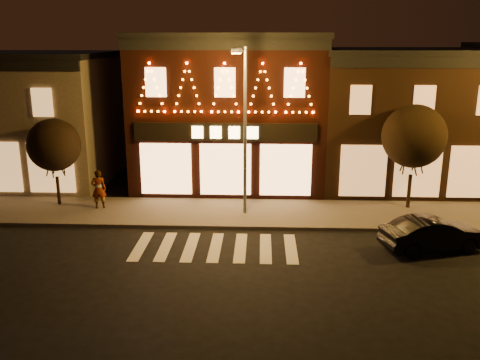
{
  "coord_description": "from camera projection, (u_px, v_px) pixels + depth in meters",
  "views": [
    {
      "loc": [
        1.79,
        -15.16,
        8.1
      ],
      "look_at": [
        0.98,
        4.0,
        2.8
      ],
      "focal_mm": 38.84,
      "sensor_mm": 36.0,
      "label": 1
    }
  ],
  "objects": [
    {
      "name": "ground",
      "position": [
        205.0,
        295.0,
        16.83
      ],
      "size": [
        120.0,
        120.0,
        0.0
      ],
      "primitive_type": "plane",
      "color": "black",
      "rests_on": "ground"
    },
    {
      "name": "sidewalk_far",
      "position": [
        265.0,
        213.0,
        24.44
      ],
      "size": [
        44.0,
        4.0,
        0.15
      ],
      "primitive_type": "cube",
      "color": "#47423D",
      "rests_on": "ground"
    },
    {
      "name": "building_left",
      "position": [
        5.0,
        117.0,
        29.86
      ],
      "size": [
        12.2,
        8.28,
        7.3
      ],
      "color": "brown",
      "rests_on": "ground"
    },
    {
      "name": "building_pulp",
      "position": [
        230.0,
        109.0,
        29.19
      ],
      "size": [
        10.2,
        8.34,
        8.3
      ],
      "color": "black",
      "rests_on": "ground"
    },
    {
      "name": "building_right_a",
      "position": [
        400.0,
        118.0,
        28.92
      ],
      "size": [
        9.2,
        8.28,
        7.5
      ],
      "color": "#301C11",
      "rests_on": "ground"
    },
    {
      "name": "streetlamp_mid",
      "position": [
        244.0,
        119.0,
        22.93
      ],
      "size": [
        0.65,
        1.73,
        7.56
      ],
      "rotation": [
        0.0,
        0.0,
        0.21
      ],
      "color": "#59595E",
      "rests_on": "sidewalk_far"
    },
    {
      "name": "tree_left",
      "position": [
        54.0,
        145.0,
        24.81
      ],
      "size": [
        2.53,
        2.53,
        4.23
      ],
      "rotation": [
        0.0,
        0.0,
        0.0
      ],
      "color": "black",
      "rests_on": "sidewalk_far"
    },
    {
      "name": "tree_right",
      "position": [
        414.0,
        136.0,
        24.18
      ],
      "size": [
        2.97,
        2.97,
        4.97
      ],
      "rotation": [
        0.0,
        0.0,
        0.15
      ],
      "color": "black",
      "rests_on": "sidewalk_far"
    },
    {
      "name": "dark_sedan",
      "position": [
        433.0,
        234.0,
        20.27
      ],
      "size": [
        4.29,
        2.4,
        1.34
      ],
      "primitive_type": "imported",
      "rotation": [
        0.0,
        0.0,
        1.83
      ],
      "color": "black",
      "rests_on": "ground"
    },
    {
      "name": "pedestrian",
      "position": [
        99.0,
        189.0,
        24.75
      ],
      "size": [
        0.77,
        0.6,
        1.88
      ],
      "primitive_type": "imported",
      "rotation": [
        0.0,
        0.0,
        3.38
      ],
      "color": "gray",
      "rests_on": "sidewalk_far"
    }
  ]
}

